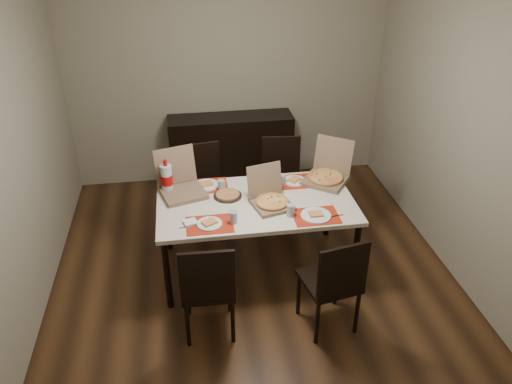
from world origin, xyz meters
TOP-DOWN VIEW (x-y plane):
  - ground at (0.00, 0.00)m, footprint 3.80×4.00m
  - room_walls at (0.00, 0.43)m, footprint 3.84×4.02m
  - sideboard at (0.00, 1.78)m, footprint 1.50×0.40m
  - dining_table at (0.04, 0.04)m, footprint 1.80×1.00m
  - chair_near_left at (-0.47, -0.78)m, footprint 0.44×0.44m
  - chair_near_right at (0.53, -0.88)m, footprint 0.49×0.49m
  - chair_far_left at (-0.40, 0.88)m, footprint 0.49×0.49m
  - chair_far_right at (0.46, 0.93)m, footprint 0.46×0.46m
  - setting_near_left at (-0.37, -0.27)m, footprint 0.50×0.30m
  - setting_near_right at (0.46, -0.28)m, footprint 0.50×0.30m
  - setting_far_left at (-0.37, 0.37)m, footprint 0.45×0.30m
  - setting_far_right at (0.43, 0.34)m, footprint 0.50×0.30m
  - napkin_loose at (0.15, 0.07)m, footprint 0.16×0.16m
  - pizza_box_center at (0.16, -0.03)m, footprint 0.41×0.44m
  - pizza_box_right at (0.79, 0.33)m, footprint 0.56×0.57m
  - pizza_box_left at (-0.63, 0.31)m, footprint 0.49×0.52m
  - faina_plate at (-0.21, 0.17)m, footprint 0.27×0.27m
  - dip_bowl at (0.20, 0.18)m, footprint 0.13×0.13m
  - soda_bottle at (-0.76, 0.34)m, footprint 0.11×0.11m

SIDE VIEW (x-z plane):
  - ground at x=0.00m, z-range -0.02..0.00m
  - sideboard at x=0.00m, z-range 0.00..0.90m
  - chair_near_left at x=-0.47m, z-range 0.05..0.98m
  - chair_near_right at x=0.53m, z-range 0.05..0.98m
  - chair_far_left at x=-0.40m, z-range 0.05..0.98m
  - chair_far_right at x=0.46m, z-range 0.05..0.98m
  - dining_table at x=0.04m, z-range 0.31..1.06m
  - napkin_loose at x=0.15m, z-range 0.75..0.77m
  - faina_plate at x=-0.21m, z-range 0.75..0.78m
  - dip_bowl at x=0.20m, z-range 0.75..0.78m
  - setting_near_right at x=0.46m, z-range 0.72..0.83m
  - setting_far_left at x=-0.37m, z-range 0.72..0.83m
  - setting_near_left at x=-0.37m, z-range 0.72..0.83m
  - setting_far_right at x=0.43m, z-range 0.72..0.83m
  - pizza_box_center at x=0.16m, z-range 0.64..0.97m
  - pizza_box_right at x=0.79m, z-range 0.62..1.00m
  - pizza_box_left at x=-0.63m, z-range 0.62..1.01m
  - soda_bottle at x=-0.76m, z-range 0.72..1.06m
  - room_walls at x=0.00m, z-range 0.42..3.04m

